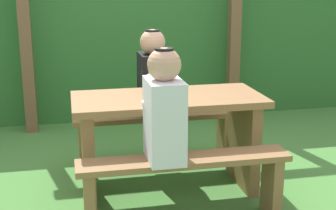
% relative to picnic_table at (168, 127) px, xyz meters
% --- Properties ---
extents(ground_plane, '(12.00, 12.00, 0.00)m').
position_rel_picnic_table_xyz_m(ground_plane, '(0.00, 0.00, -0.51)').
color(ground_plane, '#478339').
extents(hedge_backdrop, '(6.40, 0.65, 1.66)m').
position_rel_picnic_table_xyz_m(hedge_backdrop, '(0.00, 2.27, 0.32)').
color(hedge_backdrop, '#2E6A2D').
rests_on(hedge_backdrop, ground_plane).
extents(pergola_post_left, '(0.12, 0.12, 2.00)m').
position_rel_picnic_table_xyz_m(pergola_post_left, '(-1.12, 1.73, 0.49)').
color(pergola_post_left, brown).
rests_on(pergola_post_left, ground_plane).
extents(pergola_post_right, '(0.12, 0.12, 2.00)m').
position_rel_picnic_table_xyz_m(pergola_post_right, '(1.12, 1.73, 0.49)').
color(pergola_post_right, brown).
rests_on(pergola_post_right, ground_plane).
extents(picnic_table, '(1.40, 0.64, 0.75)m').
position_rel_picnic_table_xyz_m(picnic_table, '(0.00, 0.00, 0.00)').
color(picnic_table, olive).
rests_on(picnic_table, ground_plane).
extents(bench_near, '(1.40, 0.24, 0.47)m').
position_rel_picnic_table_xyz_m(bench_near, '(0.00, -0.52, -0.18)').
color(bench_near, olive).
rests_on(bench_near, ground_plane).
extents(bench_far, '(1.40, 0.24, 0.47)m').
position_rel_picnic_table_xyz_m(bench_far, '(0.00, 0.52, -0.18)').
color(bench_far, olive).
rests_on(bench_far, ground_plane).
extents(person_white_shirt, '(0.25, 0.35, 0.72)m').
position_rel_picnic_table_xyz_m(person_white_shirt, '(-0.13, -0.52, 0.29)').
color(person_white_shirt, silver).
rests_on(person_white_shirt, bench_near).
extents(person_black_coat, '(0.25, 0.35, 0.72)m').
position_rel_picnic_table_xyz_m(person_black_coat, '(-0.02, 0.52, 0.29)').
color(person_black_coat, black).
rests_on(person_black_coat, bench_far).
extents(drinking_glass, '(0.07, 0.07, 0.09)m').
position_rel_picnic_table_xyz_m(drinking_glass, '(0.08, 0.09, 0.29)').
color(drinking_glass, silver).
rests_on(drinking_glass, picnic_table).
extents(bottle_left, '(0.06, 0.06, 0.23)m').
position_rel_picnic_table_xyz_m(bottle_left, '(-0.12, 0.02, 0.34)').
color(bottle_left, silver).
rests_on(bottle_left, picnic_table).
extents(bottle_right, '(0.06, 0.06, 0.26)m').
position_rel_picnic_table_xyz_m(bottle_right, '(0.03, -0.06, 0.35)').
color(bottle_right, silver).
rests_on(bottle_right, picnic_table).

